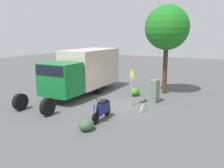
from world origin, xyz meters
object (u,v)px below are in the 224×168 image
(bike_rack_hoop, at_px, (144,111))
(motorcycle, at_px, (102,109))
(stop_sign, at_px, (132,73))
(utility_cabinet, at_px, (155,91))
(box_truck_near, at_px, (83,70))
(street_tree, at_px, (167,28))

(bike_rack_hoop, bearing_deg, motorcycle, -33.30)
(stop_sign, height_order, utility_cabinet, stop_sign)
(utility_cabinet, distance_m, bike_rack_hoop, 2.05)
(box_truck_near, height_order, utility_cabinet, box_truck_near)
(motorcycle, distance_m, utility_cabinet, 4.19)
(bike_rack_hoop, bearing_deg, utility_cabinet, -178.26)
(box_truck_near, distance_m, stop_sign, 4.15)
(box_truck_near, relative_size, utility_cabinet, 6.10)
(motorcycle, bearing_deg, bike_rack_hoop, 142.79)
(box_truck_near, distance_m, street_tree, 6.14)
(street_tree, distance_m, bike_rack_hoop, 6.15)
(stop_sign, distance_m, bike_rack_hoop, 2.22)
(box_truck_near, height_order, motorcycle, box_truck_near)
(street_tree, distance_m, utility_cabinet, 4.39)
(stop_sign, height_order, bike_rack_hoop, stop_sign)
(box_truck_near, xyz_separation_m, utility_cabinet, (-0.22, 4.93, -0.95))
(motorcycle, relative_size, bike_rack_hoop, 2.13)
(stop_sign, bearing_deg, street_tree, 167.13)
(box_truck_near, height_order, stop_sign, box_truck_near)
(street_tree, xyz_separation_m, bike_rack_hoop, (4.33, 0.14, -4.36))
(utility_cabinet, bearing_deg, stop_sign, -35.13)
(stop_sign, bearing_deg, bike_rack_hoop, 58.13)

